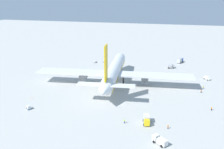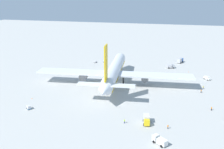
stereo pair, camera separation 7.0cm
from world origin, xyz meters
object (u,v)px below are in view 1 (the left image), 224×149
traffic_cone_0 (32,98)px  baggage_cart_1 (95,62)px  service_truck_3 (160,140)px  ground_worker_3 (203,87)px  service_van (207,78)px  baggage_cart_2 (29,107)px  ground_worker_0 (201,91)px  traffic_cone_1 (189,72)px  ground_worker_1 (124,121)px  service_truck_2 (171,66)px  baggage_cart_0 (104,61)px  ground_worker_2 (212,109)px  service_truck_4 (147,119)px  airliner (114,71)px  service_truck_1 (180,60)px  ground_worker_4 (168,127)px

traffic_cone_0 → baggage_cart_1: bearing=-5.6°
service_truck_3 → ground_worker_3: 58.46m
service_van → traffic_cone_0: size_ratio=7.99×
baggage_cart_1 → baggage_cart_2: 79.61m
ground_worker_0 → traffic_cone_1: bearing=8.8°
ground_worker_1 → baggage_cart_2: bearing=88.1°
service_truck_2 → traffic_cone_1: service_truck_2 is taller
baggage_cart_0 → baggage_cart_1: (-3.10, 5.74, -0.14)m
ground_worker_3 → service_truck_3: bearing=163.3°
baggage_cart_2 → ground_worker_2: size_ratio=1.64×
traffic_cone_0 → service_van: bearing=-57.8°
service_truck_3 → service_van: (72.31, -20.10, -0.32)m
service_truck_3 → service_truck_4: bearing=25.6°
baggage_cart_0 → traffic_cone_0: bearing=170.2°
baggage_cart_0 → traffic_cone_0: (-72.82, 12.53, -0.56)m
traffic_cone_1 → airliner: bearing=130.4°
ground_worker_2 → ground_worker_0: bearing=8.4°
ground_worker_3 → service_truck_4: bearing=152.3°
service_van → traffic_cone_0: bearing=122.2°
service_truck_3 → ground_worker_1: (10.47, 13.92, -0.50)m
airliner → ground_worker_0: (-0.99, -44.55, -6.18)m
service_truck_2 → service_truck_3: size_ratio=0.96×
ground_worker_2 → traffic_cone_1: 54.67m
baggage_cart_0 → baggage_cart_2: baggage_cart_0 is taller
airliner → baggage_cart_2: bearing=146.5°
service_truck_2 → service_truck_1: bearing=-20.4°
service_truck_4 → traffic_cone_1: bearing=-12.7°
ground_worker_2 → traffic_cone_1: bearing=8.7°
service_truck_1 → service_van: (-34.23, -15.32, -0.71)m
service_truck_2 → ground_worker_3: service_truck_2 is taller
baggage_cart_0 → service_truck_4: bearing=-153.2°
service_truck_4 → ground_worker_0: 43.60m
service_truck_1 → ground_worker_4: size_ratio=4.05×
airliner → ground_worker_4: bearing=-142.8°
service_truck_3 → baggage_cart_0: 105.83m
ground_worker_1 → ground_worker_3: ground_worker_3 is taller
service_truck_1 → service_van: bearing=-155.9°
service_truck_1 → baggage_cart_0: size_ratio=2.21×
ground_worker_2 → baggage_cart_1: bearing=49.7°
service_van → ground_worker_3: 16.65m
service_truck_4 → service_van: size_ratio=1.27×
service_truck_3 → baggage_cart_2: bearing=77.9°
airliner → ground_worker_1: (-40.89, -15.08, -6.18)m
ground_worker_2 → ground_worker_1: bearing=122.0°
ground_worker_1 → traffic_cone_1: (74.26, -24.16, -0.58)m
service_truck_3 → traffic_cone_1: 85.35m
baggage_cart_2 → ground_worker_0: ground_worker_0 is taller
service_truck_3 → ground_worker_1: service_truck_3 is taller
service_van → baggage_cart_2: 96.54m
service_truck_2 → service_van: service_truck_2 is taller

